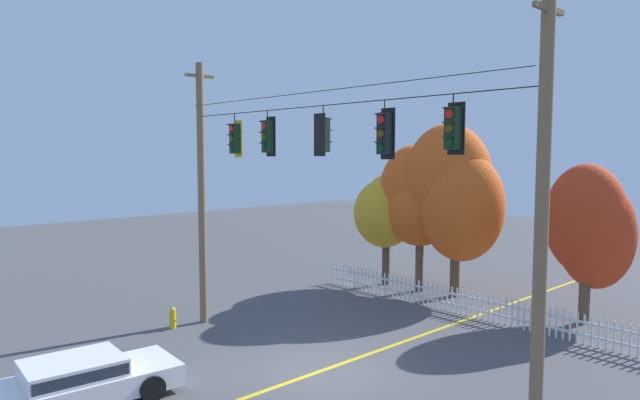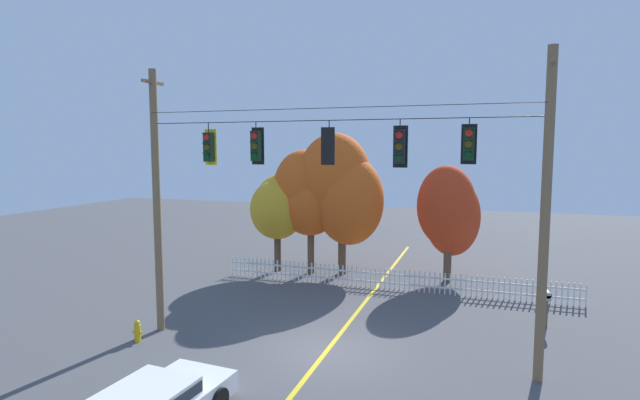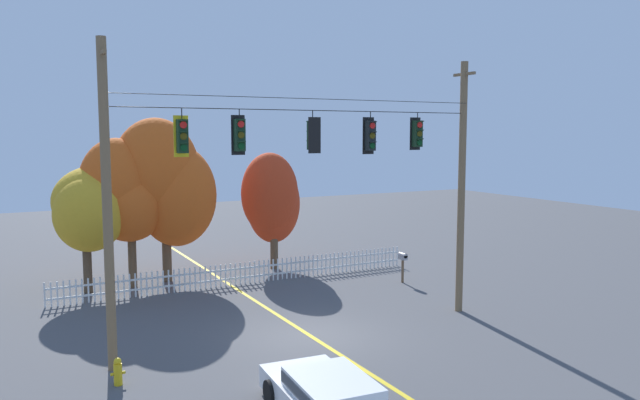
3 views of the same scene
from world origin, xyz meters
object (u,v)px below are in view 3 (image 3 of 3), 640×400
Objects in this scene: traffic_signal_northbound_primary at (239,135)px; fire_hydrant at (118,372)px; traffic_signal_southbound_primary at (370,136)px; roadside_mailbox at (403,258)px; traffic_signal_northbound_secondary at (313,135)px; autumn_maple_far_west at (271,198)px; parked_car at (330,399)px; autumn_maple_mid at (122,194)px; autumn_oak_far_east at (163,184)px; autumn_maple_near_fence at (93,207)px; traffic_signal_westbound_side at (417,134)px; traffic_signal_eastbound_side at (182,136)px.

traffic_signal_northbound_primary is 7.45m from fire_hydrant.
traffic_signal_southbound_primary is 8.54m from roadside_mailbox.
autumn_maple_far_west is at bearing 73.85° from traffic_signal_northbound_secondary.
parked_car is at bearing -108.90° from autumn_maple_far_west.
roadside_mailbox is (4.69, 4.60, -5.45)m from traffic_signal_southbound_primary.
autumn_maple_far_west reaches higher than roadside_mailbox.
parked_car is at bearing -83.58° from autumn_maple_mid.
fire_hydrant is (-3.89, 4.57, -0.24)m from parked_car.
autumn_oak_far_east is 5.39× the size of roadside_mailbox.
autumn_maple_near_fence is 8.44m from autumn_maple_far_west.
autumn_maple_mid is at bearing 123.85° from traffic_signal_southbound_primary.
autumn_oak_far_east reaches higher than autumn_maple_near_fence.
traffic_signal_northbound_secondary is at bearing -106.15° from autumn_maple_far_west.
traffic_signal_northbound_primary is at bearing 16.91° from fire_hydrant.
traffic_signal_northbound_primary and traffic_signal_westbound_side have the same top height.
roadside_mailbox is (11.10, -4.94, -2.96)m from autumn_maple_mid.
autumn_oak_far_east is 5.50m from autumn_maple_far_west.
autumn_maple_far_west is 1.20× the size of parked_car.
fire_hydrant is (-2.20, -1.20, -6.18)m from traffic_signal_eastbound_side.
traffic_signal_northbound_secondary reaches higher than parked_car.
autumn_oak_far_east reaches higher than parked_car.
fire_hydrant is (-2.16, -10.74, -3.70)m from autumn_maple_mid.
traffic_signal_eastbound_side reaches higher than autumn_maple_far_west.
autumn_oak_far_east is at bearing 70.20° from fire_hydrant.
parked_car is 6.40× the size of fire_hydrant.
parked_car is (-0.05, -5.77, -5.97)m from traffic_signal_northbound_primary.
traffic_signal_northbound_secondary is (4.20, -0.02, 0.02)m from traffic_signal_eastbound_side.
traffic_signal_northbound_secondary is at bearing -0.44° from traffic_signal_northbound_primary.
traffic_signal_northbound_primary is 0.97× the size of traffic_signal_southbound_primary.
traffic_signal_northbound_primary and traffic_signal_southbound_primary have the same top height.
traffic_signal_southbound_primary is 0.27× the size of autumn_maple_near_fence.
autumn_maple_far_west reaches higher than autumn_maple_near_fence.
traffic_signal_northbound_primary is 10.06m from autumn_oak_far_east.
traffic_signal_northbound_primary is 1.84× the size of fire_hydrant.
autumn_maple_mid is at bearing 78.61° from fire_hydrant.
traffic_signal_northbound_secondary is at bearing -146.05° from roadside_mailbox.
traffic_signal_eastbound_side is at bearing -89.80° from autumn_maple_mid.
traffic_signal_northbound_secondary is 2.17m from traffic_signal_southbound_primary.
autumn_maple_near_fence is 7.09× the size of fire_hydrant.
traffic_signal_southbound_primary is at bearing -56.15° from autumn_maple_mid.
parked_car is at bearing -132.11° from roadside_mailbox.
autumn_maple_mid is (-0.03, 9.54, -2.48)m from traffic_signal_eastbound_side.
traffic_signal_northbound_primary reaches higher than fire_hydrant.
parked_car is (-5.48, -16.01, -2.84)m from autumn_maple_far_west.
traffic_signal_eastbound_side is at bearing -125.00° from autumn_maple_far_west.
traffic_signal_southbound_primary is 0.30× the size of parked_car.
traffic_signal_northbound_secondary and traffic_signal_southbound_primary have the same top height.
autumn_maple_far_west is at bearing 85.52° from traffic_signal_southbound_primary.
autumn_maple_near_fence is at bearing 119.88° from traffic_signal_northbound_secondary.
autumn_maple_mid is 12.50m from roadside_mailbox.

